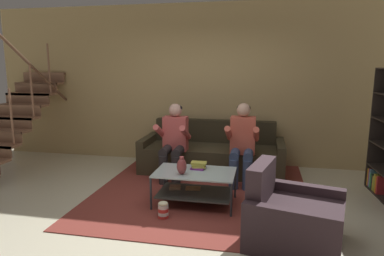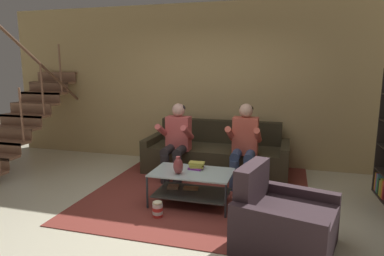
# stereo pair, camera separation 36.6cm
# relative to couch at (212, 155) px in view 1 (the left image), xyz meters

# --- Properties ---
(ground) EXTENTS (16.80, 16.80, 0.00)m
(ground) POSITION_rel_couch_xyz_m (-0.17, -1.85, -0.29)
(ground) COLOR beige
(back_partition) EXTENTS (8.40, 0.12, 2.90)m
(back_partition) POSITION_rel_couch_xyz_m (-0.17, 0.61, 1.16)
(back_partition) COLOR tan
(back_partition) RESTS_ON ground
(staircase_run) EXTENTS (0.90, 2.42, 2.58)m
(staircase_run) POSITION_rel_couch_xyz_m (-3.43, -0.50, 0.67)
(staircase_run) COLOR #8C5F46
(staircase_run) RESTS_ON ground
(couch) EXTENTS (2.39, 0.91, 0.85)m
(couch) POSITION_rel_couch_xyz_m (0.00, 0.00, 0.00)
(couch) COLOR #362F1F
(couch) RESTS_ON ground
(person_seated_left) EXTENTS (0.50, 0.58, 1.21)m
(person_seated_left) POSITION_rel_couch_xyz_m (-0.54, -0.53, 0.38)
(person_seated_left) COLOR #292527
(person_seated_left) RESTS_ON ground
(person_seated_right) EXTENTS (0.50, 0.58, 1.24)m
(person_seated_right) POSITION_rel_couch_xyz_m (0.54, -0.53, 0.39)
(person_seated_right) COLOR #344365
(person_seated_right) RESTS_ON ground
(coffee_table) EXTENTS (1.04, 0.64, 0.44)m
(coffee_table) POSITION_rel_couch_xyz_m (-0.03, -1.45, 0.01)
(coffee_table) COLOR #A8C1C2
(coffee_table) RESTS_ON ground
(area_rug) EXTENTS (3.00, 3.40, 0.01)m
(area_rug) POSITION_rel_couch_xyz_m (-0.01, -0.85, -0.28)
(area_rug) COLOR brown
(area_rug) RESTS_ON ground
(vase) EXTENTS (0.13, 0.13, 0.23)m
(vase) POSITION_rel_couch_xyz_m (-0.16, -1.59, 0.26)
(vase) COLOR brown
(vase) RESTS_ON coffee_table
(book_stack) EXTENTS (0.21, 0.19, 0.09)m
(book_stack) POSITION_rel_couch_xyz_m (0.00, -1.31, 0.20)
(book_stack) COLOR purple
(book_stack) RESTS_ON coffee_table
(armchair) EXTENTS (1.08, 1.05, 0.82)m
(armchair) POSITION_rel_couch_xyz_m (1.15, -2.24, -0.02)
(armchair) COLOR #34242A
(armchair) RESTS_ON ground
(popcorn_tub) EXTENTS (0.13, 0.13, 0.21)m
(popcorn_tub) POSITION_rel_couch_xyz_m (-0.30, -1.95, -0.18)
(popcorn_tub) COLOR red
(popcorn_tub) RESTS_ON ground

